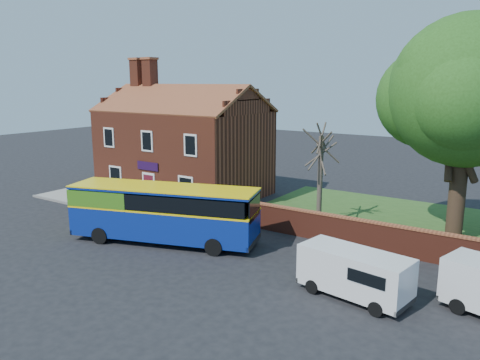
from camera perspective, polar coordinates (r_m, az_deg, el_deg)
The scene contains 10 objects.
ground at distance 25.08m, azimuth -11.53°, elevation -8.74°, with size 120.00×120.00×0.00m, color black.
pavement at distance 33.68m, azimuth -13.03°, elevation -3.35°, with size 18.00×3.50×0.12m, color gray.
kerb at distance 32.56m, azimuth -15.27°, elevation -3.98°, with size 18.00×0.15×0.14m, color slate.
grass_strip at distance 30.86m, azimuth 25.20°, elevation -5.68°, with size 26.00×12.00×0.04m, color #426B28.
shop_building at distance 37.09m, azimuth -6.83°, elevation 3.55°, with size 12.30×8.13×10.50m.
boundary_wall at distance 24.96m, azimuth 23.18°, elevation -7.61°, with size 22.00×0.38×1.60m.
bus at distance 26.17m, azimuth -9.94°, elevation -3.68°, with size 10.66×5.67×3.16m.
van_near at distance 20.02m, azimuth 13.82°, elevation -10.85°, with size 4.77×2.52×1.99m.
large_tree at distance 27.47m, azimuth 26.19°, elevation 9.17°, with size 10.03×7.93×12.23m.
bare_tree at distance 28.99m, azimuth 9.74°, elevation 0.50°, with size 2.26×2.70×6.04m.
Camera 1 is at (16.90, -16.35, 8.73)m, focal length 35.00 mm.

